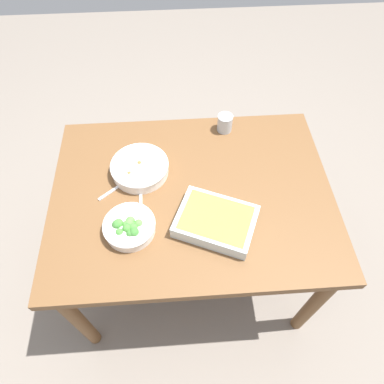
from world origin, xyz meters
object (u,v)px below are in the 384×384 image
broccoli_bowl (129,227)px  fork_on_table (141,206)px  spoon_by_stew (121,185)px  drink_cup (225,124)px  baking_dish (216,221)px  stew_bowl (140,168)px

broccoli_bowl → fork_on_table: bearing=70.3°
broccoli_bowl → spoon_by_stew: bearing=102.4°
drink_cup → spoon_by_stew: size_ratio=0.57×
baking_dish → spoon_by_stew: size_ratio=2.45×
stew_bowl → broccoli_bowl: size_ratio=1.24×
drink_cup → spoon_by_stew: 0.58m
baking_dish → drink_cup: bearing=79.3°
stew_bowl → baking_dish: bearing=-44.0°
stew_bowl → spoon_by_stew: size_ratio=1.72×
stew_bowl → drink_cup: 0.47m
stew_bowl → broccoli_bowl: (-0.04, -0.29, 0.00)m
baking_dish → fork_on_table: (-0.30, 0.11, -0.03)m
stew_bowl → spoon_by_stew: bearing=-141.2°
fork_on_table → drink_cup: bearing=46.7°
broccoli_bowl → fork_on_table: broccoli_bowl is taller
broccoli_bowl → fork_on_table: 0.12m
baking_dish → spoon_by_stew: (-0.39, 0.22, -0.03)m
fork_on_table → broccoli_bowl: bearing=-109.7°
stew_bowl → drink_cup: (0.40, 0.24, 0.01)m
spoon_by_stew → fork_on_table: (0.09, -0.11, -0.00)m
baking_dish → fork_on_table: 0.32m
broccoli_bowl → spoon_by_stew: size_ratio=1.39×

